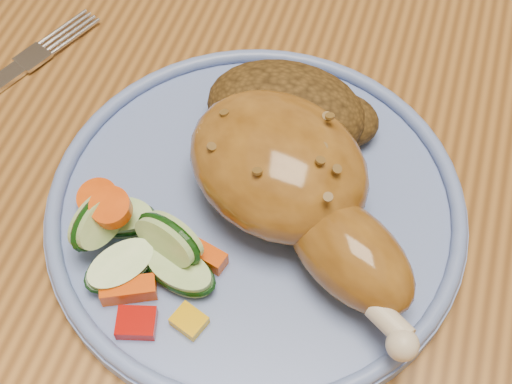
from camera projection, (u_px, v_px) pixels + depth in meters
dining_table at (371, 238)px, 0.55m from camera, size 0.90×1.40×0.75m
plate at (256, 210)px, 0.46m from camera, size 0.27×0.27×0.01m
plate_rim at (256, 201)px, 0.45m from camera, size 0.27×0.27×0.01m
chicken_leg at (295, 185)px, 0.42m from camera, size 0.18×0.17×0.06m
rice_pilaf at (289, 112)px, 0.47m from camera, size 0.11×0.08×0.05m
vegetable_pile at (136, 243)px, 0.42m from camera, size 0.11×0.10×0.05m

